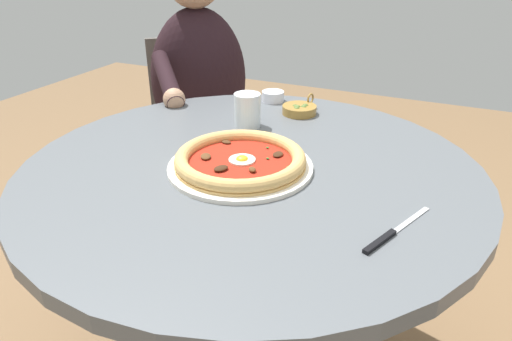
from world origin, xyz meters
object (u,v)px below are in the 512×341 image
Objects in this scene: pizza_on_plate at (240,161)px; water_glass at (247,112)px; dining_table at (251,205)px; ramekin_capers at (273,96)px; steak_knife at (389,235)px; olive_pan at (300,109)px; diner_person at (202,129)px; cafe_chair_diner at (197,120)px.

water_glass reaches higher than pizza_on_plate.
ramekin_capers reaches higher than dining_table.
pizza_on_plate reaches higher than steak_knife.
olive_pan is 0.58m from diner_person.
ramekin_capers is 0.46m from diner_person.
diner_person is at bearing -52.27° from pizza_on_plate.
ramekin_capers is (0.48, -0.61, 0.01)m from steak_knife.
ramekin_capers is at bearing -85.03° from water_glass.
diner_person reaches higher than steak_knife.
water_glass is 1.32× the size of ramekin_capers.
water_glass is 0.47× the size of steak_knife.
diner_person is (0.37, -0.15, -0.23)m from ramekin_capers.
cafe_chair_diner is (0.45, -0.26, -0.24)m from ramekin_capers.
pizza_on_plate is 0.27m from water_glass.
dining_table is 0.40m from steak_knife.
water_glass is 0.08× the size of diner_person.
diner_person is (0.49, -0.63, -0.23)m from pizza_on_plate.
diner_person reaches higher than cafe_chair_diner.
diner_person reaches higher than pizza_on_plate.
ramekin_capers is at bearing -52.01° from steak_knife.
pizza_on_plate is at bearing 127.73° from diner_person.
steak_knife is at bearing 127.99° from ramekin_capers.
pizza_on_plate is at bearing 104.09° from ramekin_capers.
water_glass is (0.11, -0.22, 0.15)m from dining_table.
cafe_chair_diner is at bearing -43.01° from steak_knife.
olive_pan is at bearing 155.14° from diner_person.
water_glass is at bearing 135.39° from diner_person.
water_glass is at bearing 57.91° from olive_pan.
olive_pan is (-0.12, 0.08, -0.00)m from ramekin_capers.
water_glass is (0.10, -0.25, 0.02)m from pizza_on_plate.
water_glass is 0.60m from steak_knife.
diner_person is 0.14m from cafe_chair_diner.
water_glass reaches higher than olive_pan.
steak_knife is at bearing 159.59° from pizza_on_plate.
olive_pan is at bearing 149.82° from cafe_chair_diner.
dining_table is at bearing 92.12° from olive_pan.
cafe_chair_diner is at bearing -50.96° from diner_person.
diner_person is (0.50, -0.60, -0.10)m from dining_table.
dining_table is at bearing 117.36° from water_glass.
water_glass is at bearing -67.95° from pizza_on_plate.
cafe_chair_diner reaches higher than steak_knife.
steak_knife is 0.78m from ramekin_capers.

